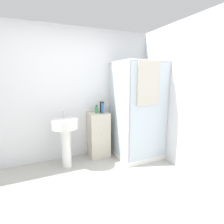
% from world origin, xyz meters
% --- Properties ---
extents(ground_plane, '(12.00, 12.00, 0.00)m').
position_xyz_m(ground_plane, '(0.00, 0.00, 0.00)').
color(ground_plane, '#B2AFA8').
extents(wall_back, '(6.40, 0.06, 2.50)m').
position_xyz_m(wall_back, '(0.00, 1.70, 1.25)').
color(wall_back, silver).
rests_on(wall_back, ground_plane).
extents(wall_right, '(0.06, 6.40, 2.50)m').
position_xyz_m(wall_right, '(1.70, 0.00, 1.25)').
color(wall_right, silver).
rests_on(wall_right, ground_plane).
extents(shower_enclosure, '(0.85, 0.88, 1.88)m').
position_xyz_m(shower_enclosure, '(1.18, 1.15, 0.55)').
color(shower_enclosure, white).
rests_on(shower_enclosure, ground_plane).
extents(vanity_cabinet, '(0.39, 0.38, 0.90)m').
position_xyz_m(vanity_cabinet, '(0.52, 1.49, 0.45)').
color(vanity_cabinet, beige).
rests_on(vanity_cabinet, ground_plane).
extents(sink, '(0.45, 0.45, 1.00)m').
position_xyz_m(sink, '(-0.15, 1.30, 0.62)').
color(sink, white).
rests_on(sink, ground_plane).
extents(soap_dispenser, '(0.06, 0.06, 0.16)m').
position_xyz_m(soap_dispenser, '(0.48, 1.48, 0.97)').
color(soap_dispenser, green).
rests_on(soap_dispenser, vanity_cabinet).
extents(shampoo_bottle_tall_black, '(0.06, 0.06, 0.24)m').
position_xyz_m(shampoo_bottle_tall_black, '(0.58, 1.47, 1.02)').
color(shampoo_bottle_tall_black, black).
rests_on(shampoo_bottle_tall_black, vanity_cabinet).
extents(shampoo_bottle_blue, '(0.06, 0.06, 0.23)m').
position_xyz_m(shampoo_bottle_blue, '(0.58, 1.40, 1.01)').
color(shampoo_bottle_blue, '#2D66A3').
rests_on(shampoo_bottle_blue, vanity_cabinet).
extents(lotion_bottle_white, '(0.06, 0.06, 0.16)m').
position_xyz_m(lotion_bottle_white, '(0.49, 1.57, 0.97)').
color(lotion_bottle_white, white).
rests_on(lotion_bottle_white, vanity_cabinet).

